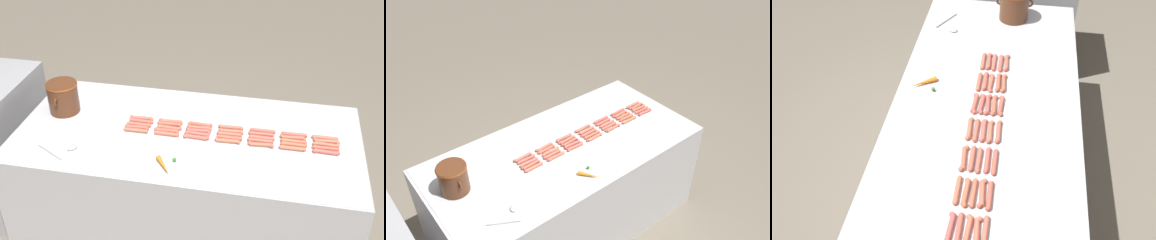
# 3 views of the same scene
# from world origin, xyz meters

# --- Properties ---
(ground_plane) EXTENTS (20.00, 20.00, 0.00)m
(ground_plane) POSITION_xyz_m (0.00, 0.00, 0.00)
(ground_plane) COLOR #756B5B
(griddle_counter) EXTENTS (1.06, 2.18, 0.87)m
(griddle_counter) POSITION_xyz_m (0.00, 0.00, 0.43)
(griddle_counter) COLOR #BCBCC1
(griddle_counter) RESTS_ON ground_plane
(back_cabinet) EXTENTS (0.91, 0.65, 0.97)m
(back_cabinet) POSITION_xyz_m (0.13, 1.58, 0.49)
(back_cabinet) COLOR #A0A0A4
(back_cabinet) RESTS_ON ground_plane
(hot_dog_0) EXTENTS (0.03, 0.16, 0.03)m
(hot_dog_0) POSITION_xyz_m (-0.06, -0.86, 0.88)
(hot_dog_0) COLOR #CA594F
(hot_dog_0) RESTS_ON griddle_counter
(hot_dog_1) EXTENTS (0.03, 0.16, 0.03)m
(hot_dog_1) POSITION_xyz_m (-0.06, -0.66, 0.88)
(hot_dog_1) COLOR #C5674B
(hot_dog_1) RESTS_ON griddle_counter
(hot_dog_2) EXTENTS (0.04, 0.16, 0.03)m
(hot_dog_2) POSITION_xyz_m (-0.06, -0.47, 0.88)
(hot_dog_2) COLOR #C56248
(hot_dog_2) RESTS_ON griddle_counter
(hot_dog_3) EXTENTS (0.03, 0.16, 0.03)m
(hot_dog_3) POSITION_xyz_m (-0.06, -0.27, 0.88)
(hot_dog_3) COLOR #C4664A
(hot_dog_3) RESTS_ON griddle_counter
(hot_dog_4) EXTENTS (0.03, 0.16, 0.03)m
(hot_dog_4) POSITION_xyz_m (-0.06, -0.07, 0.88)
(hot_dog_4) COLOR #C95F4C
(hot_dog_4) RESTS_ON griddle_counter
(hot_dog_5) EXTENTS (0.03, 0.16, 0.03)m
(hot_dog_5) POSITION_xyz_m (-0.06, 0.12, 0.88)
(hot_dog_5) COLOR #CE6349
(hot_dog_5) RESTS_ON griddle_counter
(hot_dog_6) EXTENTS (0.03, 0.16, 0.03)m
(hot_dog_6) POSITION_xyz_m (-0.06, 0.32, 0.88)
(hot_dog_6) COLOR #C1674C
(hot_dog_6) RESTS_ON griddle_counter
(hot_dog_7) EXTENTS (0.03, 0.16, 0.03)m
(hot_dog_7) POSITION_xyz_m (-0.03, -0.86, 0.88)
(hot_dog_7) COLOR #C15B4B
(hot_dog_7) RESTS_ON griddle_counter
(hot_dog_8) EXTENTS (0.03, 0.16, 0.03)m
(hot_dog_8) POSITION_xyz_m (-0.02, -0.67, 0.88)
(hot_dog_8) COLOR #C16547
(hot_dog_8) RESTS_ON griddle_counter
(hot_dog_9) EXTENTS (0.03, 0.16, 0.03)m
(hot_dog_9) POSITION_xyz_m (-0.02, -0.47, 0.88)
(hot_dog_9) COLOR #C0604E
(hot_dog_9) RESTS_ON griddle_counter
(hot_dog_10) EXTENTS (0.03, 0.16, 0.03)m
(hot_dog_10) POSITION_xyz_m (-0.03, -0.27, 0.88)
(hot_dog_10) COLOR #C25E48
(hot_dog_10) RESTS_ON griddle_counter
(hot_dog_11) EXTENTS (0.03, 0.16, 0.03)m
(hot_dog_11) POSITION_xyz_m (-0.02, -0.07, 0.88)
(hot_dog_11) COLOR #C85C50
(hot_dog_11) RESTS_ON griddle_counter
(hot_dog_12) EXTENTS (0.03, 0.16, 0.03)m
(hot_dog_12) POSITION_xyz_m (-0.02, 0.13, 0.88)
(hot_dog_12) COLOR #C85D4D
(hot_dog_12) RESTS_ON griddle_counter
(hot_dog_13) EXTENTS (0.03, 0.16, 0.03)m
(hot_dog_13) POSITION_xyz_m (-0.02, 0.32, 0.88)
(hot_dog_13) COLOR #C65C4B
(hot_dog_13) RESTS_ON griddle_counter
(hot_dog_14) EXTENTS (0.03, 0.16, 0.03)m
(hot_dog_14) POSITION_xyz_m (0.01, -0.86, 0.88)
(hot_dog_14) COLOR #CB664B
(hot_dog_14) RESTS_ON griddle_counter
(hot_dog_15) EXTENTS (0.03, 0.16, 0.03)m
(hot_dog_15) POSITION_xyz_m (0.01, -0.67, 0.88)
(hot_dog_15) COLOR #C46249
(hot_dog_15) RESTS_ON griddle_counter
(hot_dog_16) EXTENTS (0.03, 0.16, 0.03)m
(hot_dog_16) POSITION_xyz_m (0.01, -0.47, 0.88)
(hot_dog_16) COLOR #C76451
(hot_dog_16) RESTS_ON griddle_counter
(hot_dog_17) EXTENTS (0.03, 0.16, 0.03)m
(hot_dog_17) POSITION_xyz_m (0.01, -0.27, 0.88)
(hot_dog_17) COLOR #CB604F
(hot_dog_17) RESTS_ON griddle_counter
(hot_dog_18) EXTENTS (0.03, 0.16, 0.03)m
(hot_dog_18) POSITION_xyz_m (0.01, -0.07, 0.88)
(hot_dog_18) COLOR #BF5B4F
(hot_dog_18) RESTS_ON griddle_counter
(hot_dog_19) EXTENTS (0.03, 0.16, 0.03)m
(hot_dog_19) POSITION_xyz_m (0.01, 0.12, 0.88)
(hot_dog_19) COLOR #CC644D
(hot_dog_19) RESTS_ON griddle_counter
(hot_dog_20) EXTENTS (0.03, 0.16, 0.03)m
(hot_dog_20) POSITION_xyz_m (0.01, 0.32, 0.88)
(hot_dog_20) COLOR #C1614F
(hot_dog_20) RESTS_ON griddle_counter
(hot_dog_21) EXTENTS (0.04, 0.16, 0.03)m
(hot_dog_21) POSITION_xyz_m (0.05, -0.87, 0.88)
(hot_dog_21) COLOR #CA6750
(hot_dog_21) RESTS_ON griddle_counter
(hot_dog_22) EXTENTS (0.04, 0.16, 0.03)m
(hot_dog_22) POSITION_xyz_m (0.05, -0.66, 0.88)
(hot_dog_22) COLOR #C5634B
(hot_dog_22) RESTS_ON griddle_counter
(hot_dog_23) EXTENTS (0.03, 0.16, 0.03)m
(hot_dog_23) POSITION_xyz_m (0.05, -0.46, 0.88)
(hot_dog_23) COLOR #CD5A4C
(hot_dog_23) RESTS_ON griddle_counter
(hot_dog_24) EXTENTS (0.03, 0.16, 0.03)m
(hot_dog_24) POSITION_xyz_m (0.05, -0.27, 0.88)
(hot_dog_24) COLOR #C0664D
(hot_dog_24) RESTS_ON griddle_counter
(hot_dog_25) EXTENTS (0.03, 0.16, 0.03)m
(hot_dog_25) POSITION_xyz_m (0.05, -0.07, 0.88)
(hot_dog_25) COLOR #C66148
(hot_dog_25) RESTS_ON griddle_counter
(hot_dog_26) EXTENTS (0.03, 0.16, 0.03)m
(hot_dog_26) POSITION_xyz_m (0.05, 0.13, 0.88)
(hot_dog_26) COLOR #C15E4A
(hot_dog_26) RESTS_ON griddle_counter
(hot_dog_27) EXTENTS (0.03, 0.16, 0.03)m
(hot_dog_27) POSITION_xyz_m (0.05, 0.32, 0.88)
(hot_dog_27) COLOR #CA5D4F
(hot_dog_27) RESTS_ON griddle_counter
(hot_dog_28) EXTENTS (0.03, 0.16, 0.03)m
(hot_dog_28) POSITION_xyz_m (0.09, -0.86, 0.88)
(hot_dog_28) COLOR #CB654F
(hot_dog_28) RESTS_ON griddle_counter
(hot_dog_29) EXTENTS (0.03, 0.16, 0.03)m
(hot_dog_29) POSITION_xyz_m (0.09, -0.67, 0.88)
(hot_dog_29) COLOR #C35948
(hot_dog_29) RESTS_ON griddle_counter
(hot_dog_30) EXTENTS (0.03, 0.16, 0.03)m
(hot_dog_30) POSITION_xyz_m (0.09, -0.47, 0.88)
(hot_dog_30) COLOR #C35948
(hot_dog_30) RESTS_ON griddle_counter
(hot_dog_31) EXTENTS (0.03, 0.16, 0.03)m
(hot_dog_31) POSITION_xyz_m (0.09, -0.27, 0.88)
(hot_dog_31) COLOR #C75F4B
(hot_dog_31) RESTS_ON griddle_counter
(hot_dog_32) EXTENTS (0.03, 0.16, 0.03)m
(hot_dog_32) POSITION_xyz_m (0.09, -0.07, 0.88)
(hot_dog_32) COLOR #CD594A
(hot_dog_32) RESTS_ON griddle_counter
(hot_dog_33) EXTENTS (0.03, 0.16, 0.03)m
(hot_dog_33) POSITION_xyz_m (0.09, 0.13, 0.88)
(hot_dog_33) COLOR #C66047
(hot_dog_33) RESTS_ON griddle_counter
(hot_dog_34) EXTENTS (0.03, 0.16, 0.03)m
(hot_dog_34) POSITION_xyz_m (0.09, 0.33, 0.88)
(hot_dog_34) COLOR #C0604C
(hot_dog_34) RESTS_ON griddle_counter
(bean_pot) EXTENTS (0.26, 0.21, 0.21)m
(bean_pot) POSITION_xyz_m (0.09, 0.87, 0.99)
(bean_pot) COLOR #562D19
(bean_pot) RESTS_ON griddle_counter
(serving_spoon) EXTENTS (0.17, 0.25, 0.02)m
(serving_spoon) POSITION_xyz_m (-0.33, 0.69, 0.88)
(serving_spoon) COLOR #B7B7BC
(serving_spoon) RESTS_ON griddle_counter
(carrot) EXTENTS (0.16, 0.12, 0.03)m
(carrot) POSITION_xyz_m (-0.38, 0.06, 0.89)
(carrot) COLOR orange
(carrot) RESTS_ON griddle_counter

